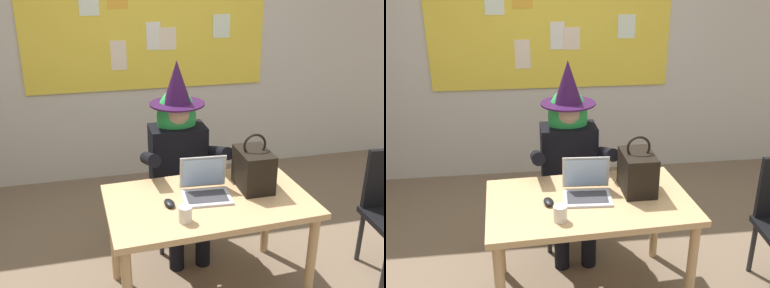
# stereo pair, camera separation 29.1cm
# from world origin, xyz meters

# --- Properties ---
(wall_back_bulletin) EXTENTS (6.06, 2.23, 2.79)m
(wall_back_bulletin) POSITION_xyz_m (0.00, 2.11, 1.41)
(wall_back_bulletin) COLOR beige
(wall_back_bulletin) RESTS_ON ground
(desk_main) EXTENTS (1.31, 0.82, 0.72)m
(desk_main) POSITION_xyz_m (0.07, 0.07, 0.63)
(desk_main) COLOR tan
(desk_main) RESTS_ON ground
(chair_at_desk) EXTENTS (0.43, 0.43, 0.91)m
(chair_at_desk) POSITION_xyz_m (0.02, 0.81, 0.51)
(chair_at_desk) COLOR black
(chair_at_desk) RESTS_ON ground
(person_costumed) EXTENTS (0.59, 0.67, 1.47)m
(person_costumed) POSITION_xyz_m (0.02, 0.69, 0.80)
(person_costumed) COLOR black
(person_costumed) RESTS_ON ground
(laptop) EXTENTS (0.32, 0.29, 0.24)m
(laptop) POSITION_xyz_m (0.06, 0.13, 0.78)
(laptop) COLOR #B7B7BC
(laptop) RESTS_ON desk_main
(computer_mouse) EXTENTS (0.08, 0.11, 0.03)m
(computer_mouse) POSITION_xyz_m (-0.19, 0.04, 0.74)
(computer_mouse) COLOR black
(computer_mouse) RESTS_ON desk_main
(handbag) EXTENTS (0.20, 0.30, 0.38)m
(handbag) POSITION_xyz_m (0.40, 0.15, 0.86)
(handbag) COLOR black
(handbag) RESTS_ON desk_main
(coffee_mug) EXTENTS (0.08, 0.08, 0.09)m
(coffee_mug) POSITION_xyz_m (-0.13, -0.16, 0.77)
(coffee_mug) COLOR silver
(coffee_mug) RESTS_ON desk_main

